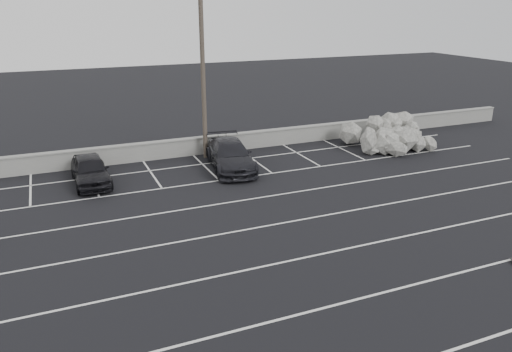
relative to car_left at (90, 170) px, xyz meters
name	(u,v)px	position (x,y,z in m)	size (l,w,h in m)	color
ground	(276,264)	(5.13, -11.11, -0.72)	(120.00, 120.00, 0.00)	black
seawall	(176,148)	(5.13, 2.89, -0.17)	(50.00, 0.45, 1.06)	gray
stall_lines	(230,217)	(5.05, -6.70, -0.72)	(36.00, 20.05, 0.01)	silver
car_left	(90,170)	(0.00, 0.00, 0.00)	(1.71, 4.25, 1.45)	black
car_right	(230,155)	(7.33, -0.49, 0.05)	(2.16, 5.32, 1.54)	black
utility_pole	(203,74)	(6.72, 2.09, 4.18)	(1.29, 0.26, 9.69)	#4C4238
trash_bin	(225,146)	(8.07, 2.47, -0.27)	(0.75, 0.75, 0.89)	#262628
riprap_pile	(388,138)	(17.90, -0.46, -0.07)	(5.90, 4.88, 1.82)	#A09E95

